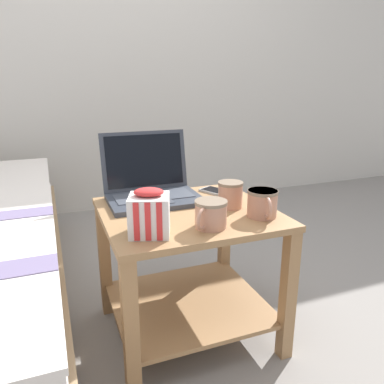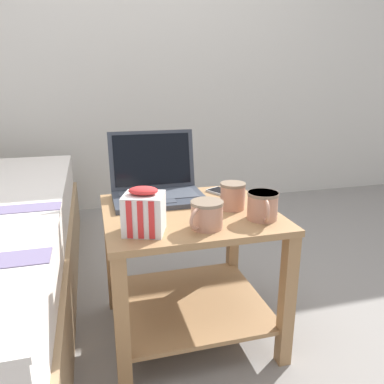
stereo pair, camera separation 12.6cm
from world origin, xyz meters
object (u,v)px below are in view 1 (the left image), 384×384
Objects in this scene: mug_front_right at (231,193)px; snack_bag at (149,213)px; mug_mid_center at (263,202)px; laptop at (152,186)px; cell_phone at (219,192)px; mug_front_left at (210,213)px.

mug_front_right is 0.77× the size of snack_bag.
mug_front_right reaches higher than mug_mid_center.
mug_front_right is (0.24, -0.20, 0.00)m from laptop.
cell_phone is at bearing 93.58° from mug_mid_center.
mug_front_right is 0.14m from mug_mid_center.
mug_front_right is 0.37m from snack_bag.
mug_front_left is 0.21m from mug_front_right.
mug_front_right is 0.81× the size of mug_mid_center.
mug_front_right is (0.15, 0.15, 0.00)m from mug_front_left.
mug_mid_center reaches higher than cell_phone.
mug_mid_center is at bearing -48.29° from laptop.
snack_bag is at bearing 175.03° from mug_front_left.
mug_mid_center is (0.05, -0.13, -0.00)m from mug_front_right.
snack_bag reaches higher than mug_front_right.
cell_phone is at bearing 78.67° from mug_front_right.
mug_front_left is (0.09, -0.36, -0.00)m from laptop.
cell_phone is at bearing -5.29° from laptop.
mug_front_right is at bearing 46.11° from mug_front_left.
mug_front_left is 0.38m from cell_phone.
mug_front_left is at bearing -75.55° from laptop.
mug_front_left is 1.09× the size of mug_front_right.
mug_front_left is at bearing -119.05° from cell_phone.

